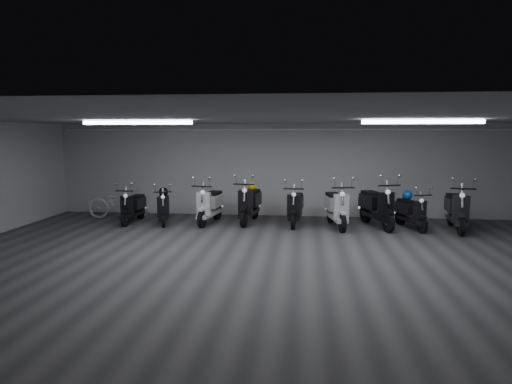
# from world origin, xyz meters

# --- Properties ---
(floor) EXTENTS (14.00, 10.00, 0.01)m
(floor) POSITION_xyz_m (0.00, 0.00, -0.01)
(floor) COLOR #333235
(floor) RESTS_ON ground
(ceiling) EXTENTS (14.00, 10.00, 0.01)m
(ceiling) POSITION_xyz_m (0.00, 0.00, 2.80)
(ceiling) COLOR gray
(ceiling) RESTS_ON ground
(back_wall) EXTENTS (14.00, 0.01, 2.80)m
(back_wall) POSITION_xyz_m (0.00, 5.00, 1.40)
(back_wall) COLOR #ABABAE
(back_wall) RESTS_ON ground
(front_wall) EXTENTS (14.00, 0.01, 2.80)m
(front_wall) POSITION_xyz_m (0.00, -5.00, 1.40)
(front_wall) COLOR #ABABAE
(front_wall) RESTS_ON ground
(fluor_strip_left) EXTENTS (2.40, 0.18, 0.08)m
(fluor_strip_left) POSITION_xyz_m (-3.00, 1.00, 2.74)
(fluor_strip_left) COLOR white
(fluor_strip_left) RESTS_ON ceiling
(fluor_strip_right) EXTENTS (2.40, 0.18, 0.08)m
(fluor_strip_right) POSITION_xyz_m (3.00, 1.00, 2.74)
(fluor_strip_right) COLOR white
(fluor_strip_right) RESTS_ON ceiling
(conduit) EXTENTS (13.60, 0.05, 0.05)m
(conduit) POSITION_xyz_m (0.00, 4.92, 2.62)
(conduit) COLOR white
(conduit) RESTS_ON back_wall
(scooter_0) EXTENTS (0.59, 1.65, 1.21)m
(scooter_0) POSITION_xyz_m (-4.14, 3.42, 0.61)
(scooter_0) COLOR black
(scooter_0) RESTS_ON floor
(scooter_1) EXTENTS (0.96, 1.68, 1.19)m
(scooter_1) POSITION_xyz_m (-3.25, 3.42, 0.60)
(scooter_1) COLOR black
(scooter_1) RESTS_ON floor
(scooter_2) EXTENTS (0.89, 1.93, 1.38)m
(scooter_2) POSITION_xyz_m (-1.97, 3.58, 0.69)
(scooter_2) COLOR silver
(scooter_2) RESTS_ON floor
(scooter_3) EXTENTS (0.88, 2.00, 1.44)m
(scooter_3) POSITION_xyz_m (-0.88, 3.79, 0.72)
(scooter_3) COLOR black
(scooter_3) RESTS_ON floor
(scooter_5) EXTENTS (0.74, 1.84, 1.34)m
(scooter_5) POSITION_xyz_m (0.41, 3.61, 0.67)
(scooter_5) COLOR black
(scooter_5) RESTS_ON floor
(scooter_6) EXTENTS (0.97, 2.00, 1.43)m
(scooter_6) POSITION_xyz_m (1.50, 3.41, 0.71)
(scooter_6) COLOR silver
(scooter_6) RESTS_ON floor
(scooter_7) EXTENTS (1.23, 2.12, 1.49)m
(scooter_7) POSITION_xyz_m (2.58, 3.55, 0.75)
(scooter_7) COLOR black
(scooter_7) RESTS_ON floor
(scooter_8) EXTENTS (0.99, 1.70, 1.20)m
(scooter_8) POSITION_xyz_m (3.45, 3.41, 0.60)
(scooter_8) COLOR black
(scooter_8) RESTS_ON floor
(scooter_9) EXTENTS (0.89, 2.02, 1.45)m
(scooter_9) POSITION_xyz_m (4.57, 3.34, 0.73)
(scooter_9) COLOR black
(scooter_9) RESTS_ON floor
(bicycle) EXTENTS (1.82, 0.81, 1.14)m
(bicycle) POSITION_xyz_m (-4.84, 4.06, 0.57)
(bicycle) COLOR silver
(bicycle) RESTS_ON floor
(helmet_0) EXTENTS (0.26, 0.26, 0.26)m
(helmet_0) POSITION_xyz_m (3.38, 3.63, 0.88)
(helmet_0) COLOR #0E449A
(helmet_0) RESTS_ON scooter_8
(helmet_1) EXTENTS (0.23, 0.23, 0.23)m
(helmet_1) POSITION_xyz_m (-0.84, 4.06, 1.01)
(helmet_1) COLOR yellow
(helmet_1) RESTS_ON scooter_3
(helmet_2) EXTENTS (0.26, 0.26, 0.26)m
(helmet_2) POSITION_xyz_m (-3.32, 3.63, 0.87)
(helmet_2) COLOR black
(helmet_2) RESTS_ON scooter_1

